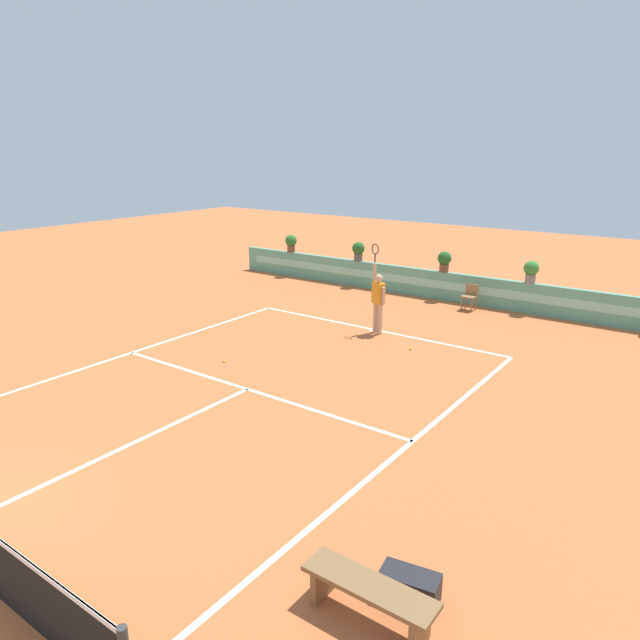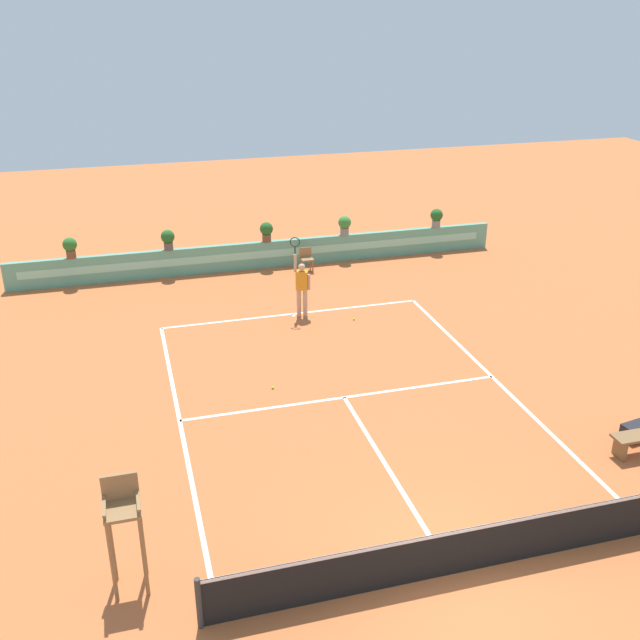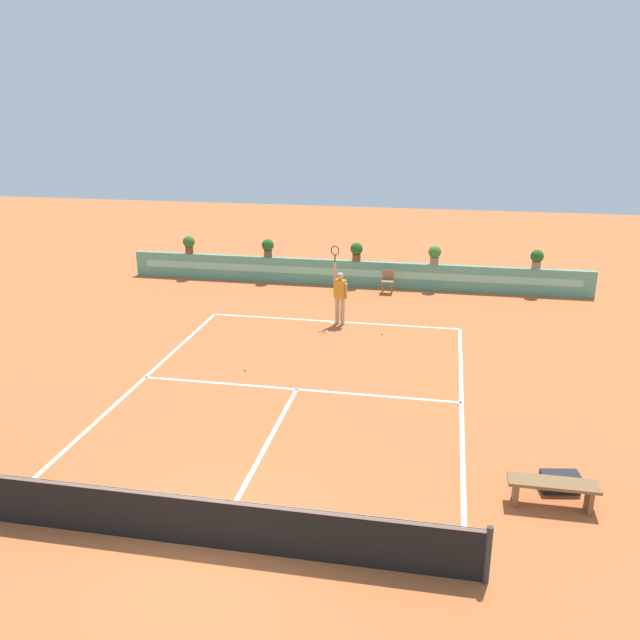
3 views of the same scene
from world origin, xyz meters
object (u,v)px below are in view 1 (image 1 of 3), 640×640
at_px(ball_kid_chair, 470,296).
at_px(potted_plant_centre, 444,260).
at_px(bench_courtside, 369,594).
at_px(potted_plant_right, 531,270).
at_px(tennis_player, 378,298).
at_px(potted_plant_left, 358,250).
at_px(tennis_ball_near_baseline, 224,361).
at_px(gear_bag, 409,587).
at_px(tennis_ball_mid_court, 410,349).
at_px(potted_plant_far_left, 291,242).

xyz_separation_m(ball_kid_chair, potted_plant_centre, (-1.30, 0.73, 0.93)).
height_order(bench_courtside, potted_plant_right, potted_plant_right).
bearing_deg(potted_plant_right, tennis_player, -121.24).
bearing_deg(potted_plant_left, potted_plant_centre, 0.00).
xyz_separation_m(bench_courtside, tennis_ball_near_baseline, (-7.30, 5.03, -0.34)).
bearing_deg(gear_bag, tennis_ball_mid_court, 117.33).
bearing_deg(potted_plant_right, tennis_ball_mid_court, -104.24).
height_order(tennis_player, tennis_ball_near_baseline, tennis_player).
relative_size(bench_courtside, tennis_ball_mid_court, 23.53).
relative_size(tennis_player, potted_plant_far_left, 3.57).
xyz_separation_m(ball_kid_chair, potted_plant_right, (1.68, 0.73, 0.93)).
distance_m(bench_courtside, potted_plant_centre, 15.18).
distance_m(tennis_player, tennis_ball_near_baseline, 4.85).
xyz_separation_m(bench_courtside, gear_bag, (0.22, 0.57, -0.20)).
bearing_deg(potted_plant_right, potted_plant_left, 180.00).
xyz_separation_m(ball_kid_chair, bench_courtside, (4.23, -13.37, -0.10)).
relative_size(gear_bag, tennis_ball_near_baseline, 10.29).
distance_m(gear_bag, potted_plant_right, 13.87).
bearing_deg(potted_plant_far_left, potted_plant_right, 0.00).
distance_m(potted_plant_left, potted_plant_centre, 3.54).
relative_size(gear_bag, tennis_player, 0.27).
distance_m(bench_courtside, tennis_ball_near_baseline, 8.88).
relative_size(tennis_ball_near_baseline, potted_plant_centre, 0.09).
height_order(potted_plant_far_left, potted_plant_centre, same).
height_order(potted_plant_centre, potted_plant_right, same).
relative_size(potted_plant_left, potted_plant_right, 1.00).
xyz_separation_m(tennis_player, potted_plant_right, (2.86, 4.72, 0.36)).
height_order(ball_kid_chair, gear_bag, ball_kid_chair).
distance_m(ball_kid_chair, tennis_player, 4.20).
height_order(ball_kid_chair, bench_courtside, ball_kid_chair).
distance_m(ball_kid_chair, bench_courtside, 14.02).
distance_m(tennis_ball_near_baseline, potted_plant_centre, 9.34).
bearing_deg(potted_plant_left, gear_bag, -55.52).
xyz_separation_m(tennis_ball_near_baseline, potted_plant_centre, (1.77, 9.07, 1.38)).
height_order(tennis_player, potted_plant_left, tennis_player).
relative_size(gear_bag, potted_plant_right, 0.97).
xyz_separation_m(gear_bag, potted_plant_right, (-2.77, 13.53, 1.23)).
bearing_deg(tennis_player, gear_bag, -57.40).
bearing_deg(potted_plant_right, tennis_ball_near_baseline, -117.64).
height_order(tennis_player, potted_plant_centre, tennis_player).
height_order(gear_bag, tennis_ball_near_baseline, gear_bag).
bearing_deg(potted_plant_left, tennis_ball_mid_court, -46.87).
bearing_deg(potted_plant_centre, potted_plant_right, 0.00).
bearing_deg(tennis_ball_near_baseline, ball_kid_chair, 69.76).
relative_size(potted_plant_far_left, potted_plant_centre, 1.00).
xyz_separation_m(ball_kid_chair, tennis_ball_mid_court, (0.29, -4.75, -0.44)).
distance_m(bench_courtside, tennis_player, 10.85).
distance_m(tennis_ball_mid_court, potted_plant_centre, 5.87).
bearing_deg(tennis_player, potted_plant_far_left, 145.83).
relative_size(ball_kid_chair, potted_plant_far_left, 1.17).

